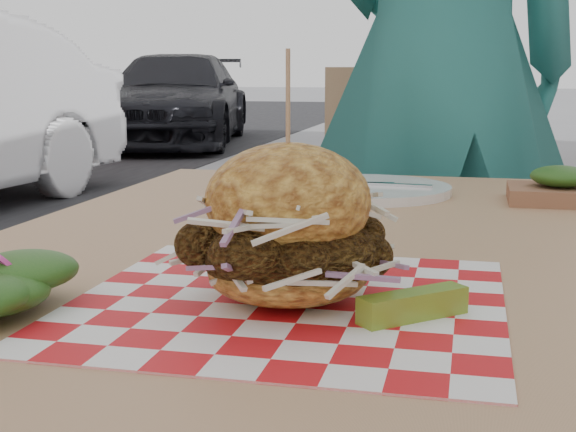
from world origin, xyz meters
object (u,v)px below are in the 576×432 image
Objects in this scene: diner at (440,62)px; patio_table at (324,306)px; sandwich at (288,233)px; car_dark at (175,99)px; patio_chair at (410,236)px.

diner reaches higher than patio_table.
sandwich is (-0.07, -1.19, -0.15)m from diner.
sandwich is at bearing -79.72° from car_dark.
car_dark is 9.65m from sandwich.
sandwich is at bearing 65.14° from diner.
car_dark is (-3.59, 7.79, -0.39)m from diner.
car_dark is at bearing 131.11° from patio_chair.
car_dark is 9.41m from patio_table.
patio_chair reaches higher than patio_table.
patio_chair is at bearing 89.35° from sandwich.
patio_chair is at bearing -66.31° from diner.
car_dark is at bearing 111.88° from patio_table.
sandwich is at bearing -86.80° from patio_table.
patio_table is 0.29m from sandwich.
patio_table is 1.00m from patio_chair.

